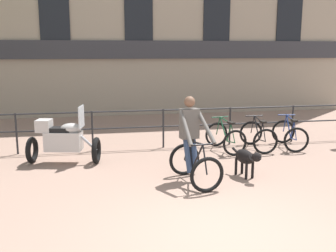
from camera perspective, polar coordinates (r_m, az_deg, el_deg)
The scene contains 8 objects.
ground_plane at distance 5.90m, azimuth 8.48°, elevation -15.31°, with size 60.00×60.00×0.00m, color #8E7060.
canal_railing at distance 10.51m, azimuth -0.68°, elevation 0.63°, with size 15.05×0.05×1.05m.
cyclist_with_bike at distance 7.80m, azimuth 3.57°, elevation -2.65°, with size 0.86×1.26×1.70m.
dog at distance 8.26m, azimuth 11.32°, elevation -4.53°, with size 0.40×0.90×0.60m.
parked_motorcycle at distance 9.39m, azimuth -15.01°, elevation -1.92°, with size 1.72×0.95×1.35m.
parked_bicycle_near_lamp at distance 10.33m, azimuth 8.32°, elevation -1.65°, with size 0.81×1.19×0.86m.
parked_bicycle_mid_left at distance 10.66m, azimuth 12.93°, elevation -1.42°, with size 0.71×1.14×0.86m.
parked_bicycle_mid_right at distance 11.05m, azimuth 17.24°, elevation -1.21°, with size 0.82×1.20×0.86m.
Camera 1 is at (-1.79, -4.98, 2.61)m, focal length 42.00 mm.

